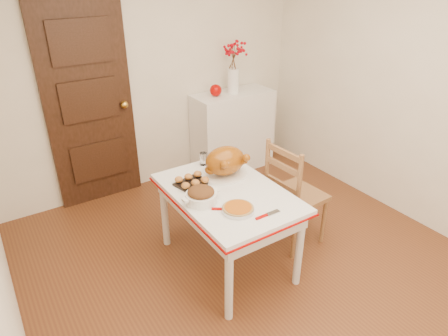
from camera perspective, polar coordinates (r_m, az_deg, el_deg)
floor at (r=3.39m, az=5.89°, el=-15.13°), size 3.50×4.00×0.00m
wall_back at (r=4.35m, az=-10.27°, el=13.21°), size 3.50×0.00×2.50m
wall_right at (r=4.02m, az=27.04°, el=9.50°), size 0.00×4.00×2.50m
door_back at (r=4.17m, az=-18.73°, el=8.43°), size 0.85×0.06×2.06m
sideboard at (r=4.81m, az=1.22°, el=5.30°), size 0.95×0.42×0.95m
kitchen_table at (r=3.29m, az=0.48°, el=-8.59°), size 0.81×1.18×0.70m
chair_oak at (r=3.53m, az=10.30°, el=-3.56°), size 0.47×0.47×0.99m
berry_vase at (r=4.58m, az=1.35°, el=14.20°), size 0.30×0.30×0.58m
apple at (r=4.51m, az=-1.20°, el=11.08°), size 0.13×0.13×0.13m
turkey_platter at (r=3.25m, az=0.16°, el=0.84°), size 0.45×0.39×0.26m
pumpkin_pie at (r=2.85m, az=2.03°, el=-5.79°), size 0.30×0.30×0.05m
stuffing_dish at (r=2.94m, az=-3.31°, el=-3.94°), size 0.35×0.31×0.11m
rolls_tray at (r=3.19m, az=-4.64°, el=-1.79°), size 0.29×0.25×0.07m
pie_server at (r=2.83m, az=6.28°, el=-6.64°), size 0.21×0.06×0.01m
carving_knife at (r=2.87m, az=0.78°, el=-5.91°), size 0.25×0.20×0.01m
drinking_glass at (r=3.48m, az=-2.98°, el=1.34°), size 0.08×0.08×0.11m
shaker_pair at (r=3.56m, az=-0.10°, el=1.86°), size 0.11×0.07×0.10m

